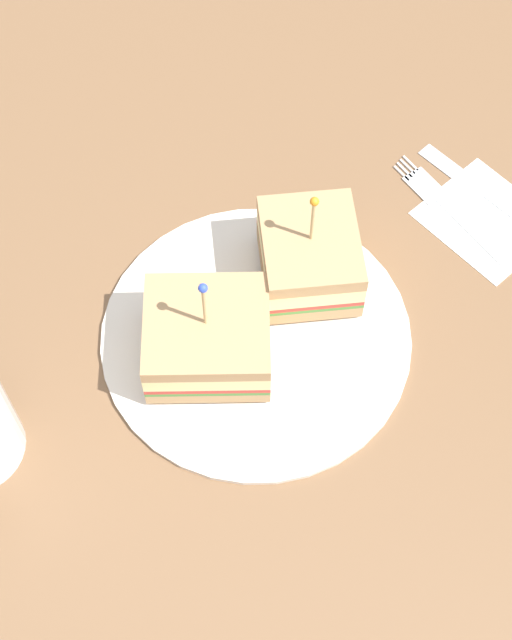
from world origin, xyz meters
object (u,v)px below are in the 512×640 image
sandwich_half_back (315,260)px  fork (439,199)px  napkin (487,220)px  plate (256,335)px  sandwich_half_front (208,338)px  knife (472,184)px

sandwich_half_back → fork: 14.41cm
sandwich_half_back → napkin: bearing=150.8°
plate → sandwich_half_back: sandwich_half_back is taller
sandwich_half_front → napkin: 27.18cm
sandwich_half_back → napkin: (-14.31, 8.01, -3.46)cm
fork → knife: (-3.19, 1.39, 0.00)cm
plate → knife: 24.28cm
sandwich_half_front → napkin: sandwich_half_front is taller
napkin → sandwich_half_back: bearing=-29.2°
plate → napkin: (-21.24, 8.50, -0.37)cm
fork → napkin: bearing=100.2°
plate → knife: (-23.65, 5.52, -0.27)cm
plate → fork: size_ratio=1.89×
sandwich_half_front → napkin: size_ratio=1.28×
plate → napkin: plate is taller
sandwich_half_front → plate: bearing=154.1°
napkin → knife: knife is taller
knife → plate: bearing=-13.1°
sandwich_half_front → knife: (-27.34, 7.32, -3.18)cm
fork → knife: size_ratio=1.02×
plate → napkin: size_ratio=2.49×
plate → sandwich_half_front: sandwich_half_front is taller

